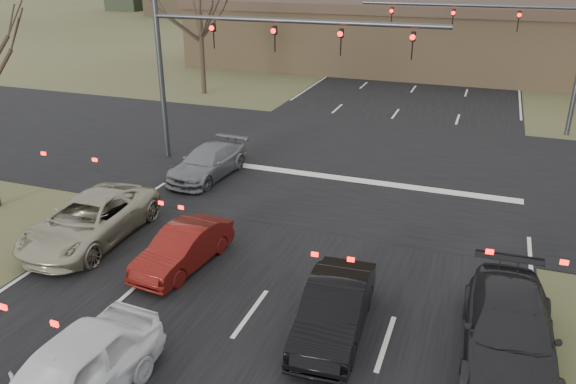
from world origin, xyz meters
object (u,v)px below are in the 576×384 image
mast_arm_far (524,32)px  car_silver_suv (90,220)px  building (456,38)px  mast_arm_near (228,47)px  car_white_sedan (67,379)px  car_black_hatch (334,309)px  car_red_ahead (183,248)px  car_charcoal_sedan (509,330)px  car_grey_ahead (208,162)px

mast_arm_far → car_silver_suv: (-12.62, -18.01, -4.29)m
building → mast_arm_far: 15.75m
mast_arm_near → car_white_sedan: 15.20m
car_black_hatch → car_red_ahead: size_ratio=1.10×
mast_arm_near → car_charcoal_sedan: size_ratio=2.45×
building → car_silver_suv: building is taller
mast_arm_far → car_black_hatch: 20.85m
mast_arm_far → car_red_ahead: 20.99m
mast_arm_far → car_charcoal_sedan: bearing=-90.1°
car_white_sedan → car_black_hatch: 6.04m
mast_arm_far → car_white_sedan: (-8.26, -24.24, -4.24)m
mast_arm_near → car_charcoal_sedan: (11.39, -9.49, -4.35)m
car_charcoal_sedan → car_grey_ahead: size_ratio=1.13×
building → car_white_sedan: 39.50m
car_charcoal_sedan → car_grey_ahead: bearing=144.1°
car_red_ahead → car_grey_ahead: bearing=117.9°
car_charcoal_sedan → car_grey_ahead: (-11.71, 7.84, -0.08)m
car_charcoal_sedan → car_red_ahead: 9.04m
car_grey_ahead → car_red_ahead: car_grey_ahead is taller
car_grey_ahead → building: bearing=78.8°
mast_arm_far → car_red_ahead: size_ratio=3.02×
building → car_white_sedan: size_ratio=9.34×
car_charcoal_sedan → car_red_ahead: car_charcoal_sedan is taller
car_black_hatch → building: bearing=86.6°
car_charcoal_sedan → car_black_hatch: bearing=-174.7°
car_white_sedan → car_grey_ahead: size_ratio=1.04×
car_charcoal_sedan → car_grey_ahead: car_charcoal_sedan is taller
mast_arm_far → car_charcoal_sedan: size_ratio=2.25×
mast_arm_near → mast_arm_far: 15.17m
car_black_hatch → car_red_ahead: car_black_hatch is taller
mast_arm_near → car_grey_ahead: 4.75m
mast_arm_near → car_grey_ahead: size_ratio=2.78×
car_grey_ahead → mast_arm_near: bearing=83.7°
car_grey_ahead → car_black_hatch: bearing=-42.4°
car_black_hatch → car_grey_ahead: size_ratio=0.93×
building → car_silver_suv: (-8.44, -33.01, -1.94)m
mast_arm_far → car_black_hatch: size_ratio=2.74×
mast_arm_far → car_silver_suv: 22.41m
car_silver_suv → building: bearing=73.6°
building → mast_arm_far: mast_arm_far is taller
car_red_ahead → car_black_hatch: bearing=-11.3°
mast_arm_near → car_red_ahead: size_ratio=3.30×
mast_arm_near → car_grey_ahead: bearing=-101.0°
mast_arm_far → car_grey_ahead: bearing=-135.2°
car_white_sedan → car_grey_ahead: car_white_sedan is taller
car_silver_suv → car_charcoal_sedan: car_silver_suv is taller
mast_arm_far → car_white_sedan: bearing=-108.8°
car_white_sedan → car_red_ahead: size_ratio=1.23×
mast_arm_far → car_charcoal_sedan: 19.96m
building → car_grey_ahead: (-7.55, -26.65, -2.03)m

